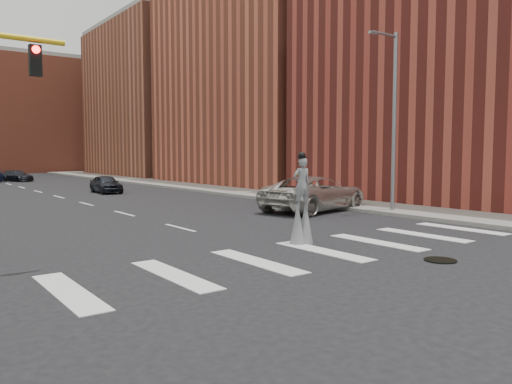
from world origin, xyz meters
name	(u,v)px	position (x,y,z in m)	size (l,w,h in m)	color
ground_plane	(314,262)	(0.00, 0.00, 0.00)	(160.00, 160.00, 0.00)	black
sidewalk_right	(218,189)	(12.50, 25.00, 0.09)	(5.00, 90.00, 0.18)	slate
manhole	(440,260)	(3.00, -2.00, 0.02)	(0.90, 0.90, 0.04)	black
building_near	(479,31)	(22.00, 8.00, 11.00)	(16.00, 20.00, 22.00)	maroon
building_mid	(271,64)	(22.00, 30.00, 12.00)	(16.00, 22.00, 24.00)	#AC4D36
building_far	(165,103)	(22.00, 54.00, 10.00)	(16.00, 22.00, 20.00)	#994F38
building_backdrop	(6,116)	(6.00, 78.00, 9.00)	(26.00, 14.00, 18.00)	#AC4D36
streetlight	(393,116)	(10.90, 6.00, 4.90)	(2.05, 0.20, 9.00)	slate
stilt_performer	(302,208)	(1.59, 2.33, 1.23)	(0.84, 0.57, 3.10)	black
suv_crossing	(315,194)	(8.62, 9.20, 0.92)	(3.04, 6.60, 1.83)	beige
car_near	(106,184)	(3.89, 27.45, 0.69)	(1.63, 4.06, 1.38)	black
car_far	(17,176)	(1.66, 48.53, 0.60)	(1.68, 4.13, 1.20)	black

